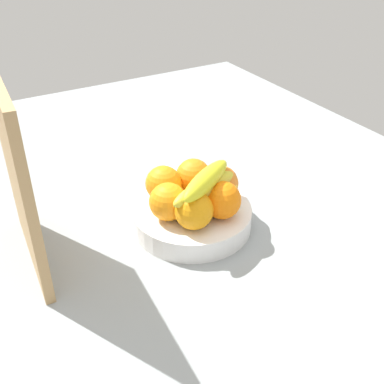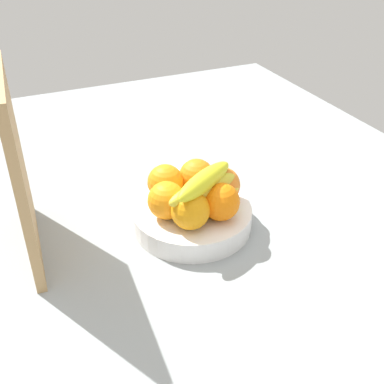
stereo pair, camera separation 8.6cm
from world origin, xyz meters
TOP-DOWN VIEW (x-y plane):
  - ground_plane at (0.00, 0.00)cm, footprint 180.00×140.00cm
  - fruit_bowl at (-3.06, 0.90)cm, footprint 25.24×25.24cm
  - orange_front_left at (2.96, 4.40)cm, footprint 7.78×7.78cm
  - orange_front_right at (-3.67, 6.76)cm, footprint 7.78×7.78cm
  - orange_center at (-8.80, 3.83)cm, footprint 7.78×7.78cm
  - orange_back_left at (-8.56, -2.91)cm, footprint 7.78×7.78cm
  - orange_back_right at (-3.00, -6.07)cm, footprint 7.78×7.78cm
  - orange_top_stack at (2.47, -2.65)cm, footprint 7.78×7.78cm
  - banana_bunch at (-6.09, 0.33)cm, footprint 12.13×17.47cm
  - cutting_board at (3.41, 32.76)cm, footprint 28.06×3.70cm
  - jar_lid at (19.59, -7.61)cm, footprint 6.01×6.01cm

SIDE VIEW (x-z plane):
  - ground_plane at x=0.00cm, z-range -3.00..0.00cm
  - jar_lid at x=19.59cm, z-range 0.00..1.18cm
  - fruit_bowl at x=-3.06cm, z-range 0.00..4.60cm
  - orange_front_left at x=2.96cm, z-range 4.60..12.38cm
  - orange_front_right at x=-3.67cm, z-range 4.60..12.38cm
  - orange_center at x=-8.80cm, z-range 4.60..12.38cm
  - orange_back_left at x=-8.56cm, z-range 4.60..12.38cm
  - orange_back_right at x=-3.00cm, z-range 4.60..12.38cm
  - orange_top_stack at x=2.47cm, z-range 4.60..12.38cm
  - banana_bunch at x=-6.09cm, z-range 4.60..15.20cm
  - cutting_board at x=3.41cm, z-range 0.00..36.00cm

